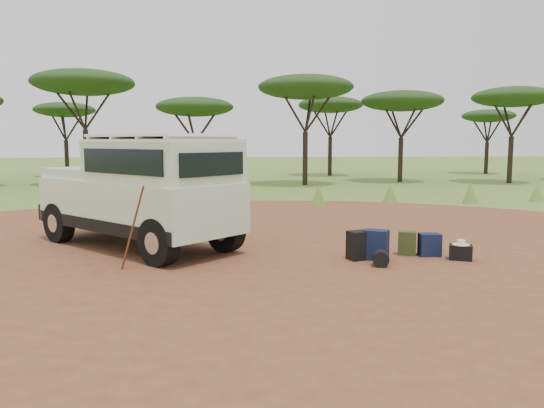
{
  "coord_description": "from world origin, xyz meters",
  "views": [
    {
      "loc": [
        -0.67,
        -11.13,
        2.43
      ],
      "look_at": [
        0.5,
        0.8,
        1.0
      ],
      "focal_mm": 35.0,
      "sensor_mm": 36.0,
      "label": 1
    }
  ],
  "objects": [
    {
      "name": "backpack_black",
      "position": [
        2.15,
        -0.67,
        0.3
      ],
      "size": [
        0.51,
        0.44,
        0.6
      ],
      "primitive_type": "cube",
      "rotation": [
        0.0,
        0.0,
        0.31
      ],
      "color": "black",
      "rests_on": "ground"
    },
    {
      "name": "grass_fringe",
      "position": [
        0.12,
        8.67,
        0.4
      ],
      "size": [
        36.6,
        1.6,
        0.9
      ],
      "color": "#5A7F2D",
      "rests_on": "ground"
    },
    {
      "name": "stuff_sack",
      "position": [
        2.42,
        -1.3,
        0.16
      ],
      "size": [
        0.38,
        0.38,
        0.32
      ],
      "primitive_type": "cylinder",
      "rotation": [
        1.57,
        0.0,
        -0.25
      ],
      "color": "black",
      "rests_on": "ground"
    },
    {
      "name": "acacia_treeline",
      "position": [
        0.75,
        19.81,
        4.87
      ],
      "size": [
        46.7,
        13.2,
        6.26
      ],
      "color": "black",
      "rests_on": "ground"
    },
    {
      "name": "backpack_olive",
      "position": [
        3.29,
        -0.34,
        0.26
      ],
      "size": [
        0.44,
        0.39,
        0.52
      ],
      "primitive_type": "cube",
      "rotation": [
        0.0,
        0.0,
        -0.37
      ],
      "color": "#364620",
      "rests_on": "ground"
    },
    {
      "name": "hard_case",
      "position": [
        4.22,
        -0.9,
        0.16
      ],
      "size": [
        0.53,
        0.47,
        0.32
      ],
      "primitive_type": "cube",
      "rotation": [
        0.0,
        0.0,
        -0.41
      ],
      "color": "black",
      "rests_on": "ground"
    },
    {
      "name": "walking_staff",
      "position": [
        -2.31,
        -1.17,
        0.81
      ],
      "size": [
        0.53,
        0.27,
        1.61
      ],
      "primitive_type": "cylinder",
      "rotation": [
        0.32,
        0.0,
        1.14
      ],
      "color": "#5E3316",
      "rests_on": "ground"
    },
    {
      "name": "dirt_clearing",
      "position": [
        0.0,
        0.0,
        0.0
      ],
      "size": [
        23.0,
        23.0,
        0.01
      ],
      "primitive_type": "cylinder",
      "color": "brown",
      "rests_on": "ground"
    },
    {
      "name": "safari_hat",
      "position": [
        4.22,
        -0.9,
        0.35
      ],
      "size": [
        0.34,
        0.34,
        0.1
      ],
      "color": "beige",
      "rests_on": "hard_case"
    },
    {
      "name": "duffel_navy",
      "position": [
        3.73,
        -0.49,
        0.24
      ],
      "size": [
        0.46,
        0.36,
        0.49
      ],
      "primitive_type": "cube",
      "rotation": [
        0.0,
        0.0,
        -0.1
      ],
      "color": "#131F3C",
      "rests_on": "ground"
    },
    {
      "name": "backpack_navy",
      "position": [
        2.49,
        -0.73,
        0.31
      ],
      "size": [
        0.58,
        0.54,
        0.62
      ],
      "primitive_type": "cube",
      "rotation": [
        0.0,
        0.0,
        -0.53
      ],
      "color": "#131F3C",
      "rests_on": "ground"
    },
    {
      "name": "ground",
      "position": [
        0.0,
        0.0,
        0.0
      ],
      "size": [
        140.0,
        140.0,
        0.0
      ],
      "primitive_type": "plane",
      "color": "#5A7F2D",
      "rests_on": "ground"
    },
    {
      "name": "safari_vehicle",
      "position": [
        -2.44,
        1.04,
        1.24
      ],
      "size": [
        5.13,
        5.2,
        2.57
      ],
      "rotation": [
        0.0,
        0.0,
        -0.8
      ],
      "color": "silver",
      "rests_on": "ground"
    }
  ]
}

